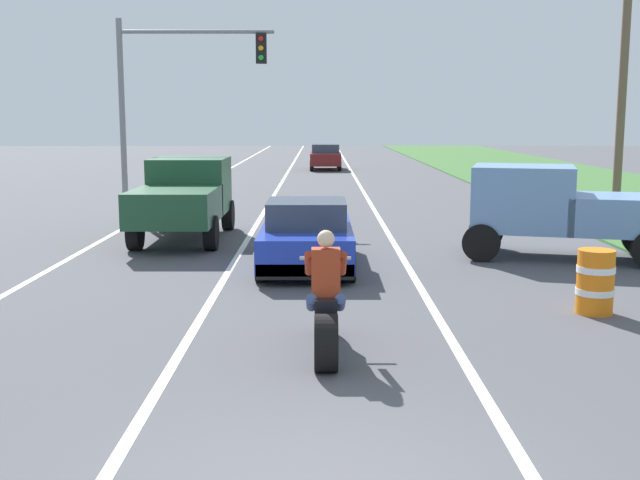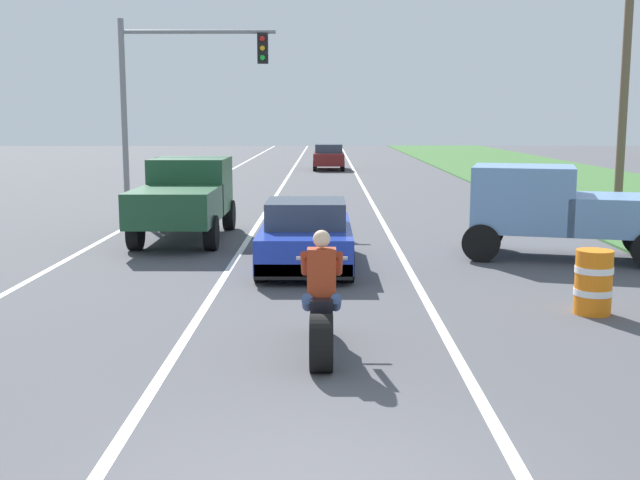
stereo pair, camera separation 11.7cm
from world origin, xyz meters
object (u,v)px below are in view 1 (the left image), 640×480
object	(u,v)px
motorcycle_with_rider	(324,311)
sports_car_blue	(305,236)
construction_barrel_nearest	(593,281)
pickup_truck_right_shoulder_light_blue	(565,207)
pickup_truck_left_lane_dark_green	(182,195)
distant_car_far_ahead	(323,157)
traffic_light_mast_near	(167,85)

from	to	relation	value
motorcycle_with_rider	sports_car_blue	bearing A→B (deg)	93.20
sports_car_blue	construction_barrel_nearest	xyz separation A→B (m)	(4.51, -3.89, -0.13)
motorcycle_with_rider	pickup_truck_right_shoulder_light_blue	world-z (taller)	pickup_truck_right_shoulder_light_blue
pickup_truck_left_lane_dark_green	distant_car_far_ahead	bearing A→B (deg)	82.13
traffic_light_mast_near	distant_car_far_ahead	size ratio (longest dim) A/B	1.50
distant_car_far_ahead	traffic_light_mast_near	bearing A→B (deg)	-102.99
traffic_light_mast_near	pickup_truck_left_lane_dark_green	bearing A→B (deg)	-76.21
construction_barrel_nearest	pickup_truck_right_shoulder_light_blue	bearing A→B (deg)	77.66
motorcycle_with_rider	distant_car_far_ahead	bearing A→B (deg)	89.61
sports_car_blue	distant_car_far_ahead	size ratio (longest dim) A/B	1.08
motorcycle_with_rider	pickup_truck_left_lane_dark_green	distance (m)	10.28
pickup_truck_left_lane_dark_green	traffic_light_mast_near	size ratio (longest dim) A/B	0.80
pickup_truck_right_shoulder_light_blue	traffic_light_mast_near	bearing A→B (deg)	141.85
pickup_truck_left_lane_dark_green	distant_car_far_ahead	world-z (taller)	pickup_truck_left_lane_dark_green
traffic_light_mast_near	construction_barrel_nearest	size ratio (longest dim) A/B	6.00
pickup_truck_left_lane_dark_green	construction_barrel_nearest	xyz separation A→B (m)	(7.61, -7.48, -0.60)
motorcycle_with_rider	distant_car_far_ahead	world-z (taller)	motorcycle_with_rider
sports_car_blue	distant_car_far_ahead	distance (m)	30.26
sports_car_blue	traffic_light_mast_near	size ratio (longest dim) A/B	0.72
pickup_truck_left_lane_dark_green	distant_car_far_ahead	size ratio (longest dim) A/B	1.20
motorcycle_with_rider	distant_car_far_ahead	distance (m)	36.33
pickup_truck_left_lane_dark_green	sports_car_blue	bearing A→B (deg)	-49.22
sports_car_blue	traffic_light_mast_near	distance (m)	10.37
sports_car_blue	pickup_truck_right_shoulder_light_blue	xyz separation A→B (m)	(5.58, 0.96, 0.48)
construction_barrel_nearest	sports_car_blue	bearing A→B (deg)	139.24
traffic_light_mast_near	construction_barrel_nearest	world-z (taller)	traffic_light_mast_near
pickup_truck_right_shoulder_light_blue	distant_car_far_ahead	size ratio (longest dim) A/B	1.29
pickup_truck_right_shoulder_light_blue	traffic_light_mast_near	distance (m)	12.97
sports_car_blue	pickup_truck_left_lane_dark_green	distance (m)	4.76
pickup_truck_left_lane_dark_green	pickup_truck_right_shoulder_light_blue	world-z (taller)	same
sports_car_blue	construction_barrel_nearest	size ratio (longest dim) A/B	4.30
distant_car_far_ahead	sports_car_blue	bearing A→B (deg)	-91.11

